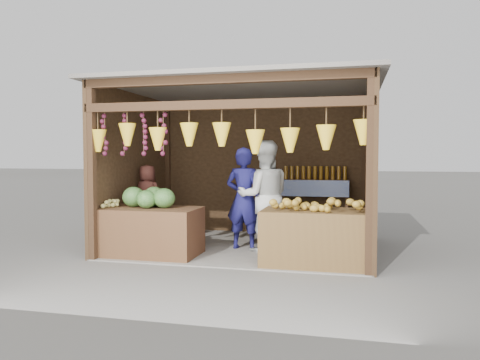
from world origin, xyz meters
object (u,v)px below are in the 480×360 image
man_standing (244,199)px  vendor_seated (147,195)px  counter_right (317,238)px  counter_left (150,232)px  woman_standing (264,196)px

man_standing → vendor_seated: size_ratio=1.54×
counter_right → man_standing: man_standing is taller
counter_left → vendor_seated: size_ratio=1.38×
counter_right → vendor_seated: size_ratio=1.40×
counter_left → woman_standing: woman_standing is taller
counter_left → counter_right: 2.51m
counter_right → woman_standing: woman_standing is taller
counter_left → counter_right: (2.51, -0.05, 0.02)m
counter_left → woman_standing: (1.63, 0.72, 0.51)m
counter_right → woman_standing: bearing=138.7°
man_standing → vendor_seated: man_standing is taller
counter_left → counter_right: size_ratio=0.99×
man_standing → vendor_seated: 1.80m
woman_standing → counter_right: bearing=121.1°
counter_right → woman_standing: (-0.88, 0.78, 0.49)m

